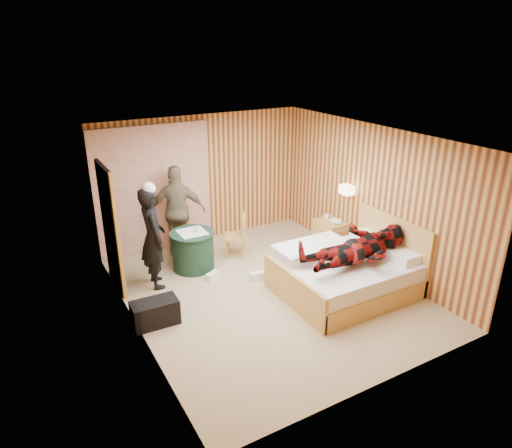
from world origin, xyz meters
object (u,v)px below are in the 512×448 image
wall_lamp (347,190)px  woman_standing (153,238)px  chair_near (239,233)px  chair_far (180,228)px  duffel_bag (155,313)px  round_table (193,250)px  man_on_bed (360,239)px  nightstand (330,235)px  man_at_table (178,211)px  bed (346,272)px

wall_lamp → woman_standing: woman_standing is taller
wall_lamp → chair_near: (-1.71, 0.92, -0.82)m
chair_far → duffel_bag: chair_far is taller
round_table → duffel_bag: size_ratio=1.20×
wall_lamp → man_on_bed: size_ratio=0.15×
nightstand → chair_near: chair_near is taller
nightstand → duffel_bag: size_ratio=0.92×
wall_lamp → round_table: size_ratio=0.33×
nightstand → chair_far: chair_far is taller
woman_standing → man_on_bed: (2.63, -1.91, 0.14)m
man_at_table → man_on_bed: man_on_bed is taller
woman_standing → man_on_bed: bearing=-122.3°
bed → chair_near: (-0.91, 1.96, 0.16)m
wall_lamp → man_at_table: man_at_table is taller
man_on_bed → duffel_bag: bearing=164.8°
chair_far → woman_standing: (-0.77, -0.88, 0.31)m
chair_near → round_table: bearing=-57.6°
wall_lamp → chair_near: wall_lamp is taller
nightstand → round_table: round_table is taller
wall_lamp → duffel_bag: bearing=-173.2°
bed → chair_near: size_ratio=2.47×
round_table → man_on_bed: 2.93m
duffel_bag → man_on_bed: (3.00, -0.82, 0.80)m
chair_far → man_at_table: man_at_table is taller
woman_standing → man_at_table: bearing=-36.2°
nightstand → woman_standing: 3.41m
chair_near → duffel_bag: (-2.07, -1.37, -0.30)m
round_table → woman_standing: woman_standing is taller
wall_lamp → duffel_bag: (-3.77, -0.45, -1.12)m
nightstand → chair_near: 1.77m
man_at_table → woman_standing: bearing=74.6°
bed → man_at_table: (-1.84, 2.59, 0.54)m
chair_near → duffel_bag: bearing=-25.5°
duffel_bag → man_on_bed: man_on_bed is taller
round_table → chair_far: chair_far is taller
round_table → man_at_table: bearing=90.0°
bed → man_on_bed: (0.03, -0.23, 0.66)m
bed → woman_standing: size_ratio=1.21×
chair_far → man_on_bed: bearing=-48.0°
man_on_bed → bed: bearing=96.8°
nightstand → bed: bearing=-118.9°
wall_lamp → nightstand: size_ratio=0.43×
bed → round_table: (-1.84, 1.94, 0.03)m
bed → chair_far: bearing=125.4°
nightstand → woman_standing: bearing=174.6°
bed → chair_near: 2.16m
round_table → woman_standing: size_ratio=0.46×
chair_near → man_on_bed: size_ratio=0.47×
wall_lamp → woman_standing: bearing=169.2°
wall_lamp → nightstand: (-0.04, 0.34, -1.00)m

